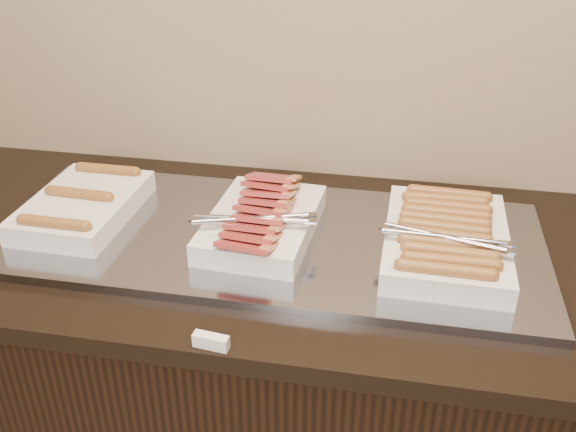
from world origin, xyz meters
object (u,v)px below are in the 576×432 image
at_px(dish_left, 83,205).
at_px(dish_center, 262,221).
at_px(warming_tray, 267,238).
at_px(counter, 265,389).
at_px(dish_right, 446,238).

relative_size(dish_left, dish_center, 0.93).
bearing_deg(warming_tray, counter, 180.00).
bearing_deg(dish_center, dish_left, -177.27).
height_order(counter, warming_tray, warming_tray).
xyz_separation_m(counter, dish_right, (0.39, -0.00, 0.50)).
xyz_separation_m(counter, warming_tray, (0.01, 0.00, 0.46)).
xyz_separation_m(dish_left, dish_center, (0.42, -0.00, 0.01)).
relative_size(counter, dish_left, 6.22).
height_order(dish_left, dish_right, dish_right).
height_order(counter, dish_center, dish_center).
height_order(dish_left, dish_center, dish_center).
relative_size(warming_tray, dish_center, 3.37).
bearing_deg(dish_center, dish_right, 3.49).
bearing_deg(dish_left, dish_center, 0.95).
xyz_separation_m(warming_tray, dish_center, (-0.01, -0.00, 0.05)).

